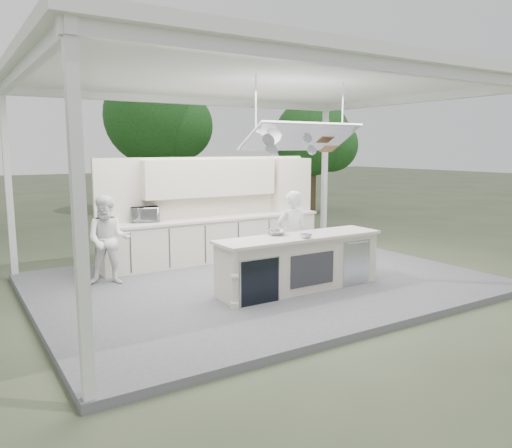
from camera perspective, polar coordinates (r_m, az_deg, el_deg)
ground at (r=9.49m, az=0.68°, el=-7.00°), size 90.00×90.00×0.00m
stage_deck at (r=9.47m, az=0.68°, el=-6.65°), size 8.00×6.00×0.12m
tent at (r=9.20m, az=0.78°, el=15.85°), size 8.20×6.20×3.86m
demo_island at (r=8.71m, az=4.94°, el=-4.40°), size 3.10×0.79×0.95m
back_counter at (r=10.96m, az=-4.70°, el=-1.68°), size 5.08×0.72×0.95m
back_wall_unit at (r=11.22m, az=-3.25°, el=3.61°), size 5.05×0.48×2.25m
tree_cluster at (r=18.11m, az=-17.05°, el=10.60°), size 19.55×9.40×5.85m
head_chef at (r=9.27m, az=4.12°, el=-1.33°), size 0.66×0.48×1.67m
sous_chef at (r=9.33m, az=-16.52°, el=-1.78°), size 0.96×0.86×1.62m
toaster_oven at (r=10.43m, az=-12.63°, el=1.10°), size 0.63×0.49×0.31m
bowl_large at (r=8.65m, az=2.41°, el=-1.00°), size 0.42×0.42×0.08m
bowl_small at (r=8.40m, az=5.72°, el=-1.38°), size 0.24×0.24×0.06m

